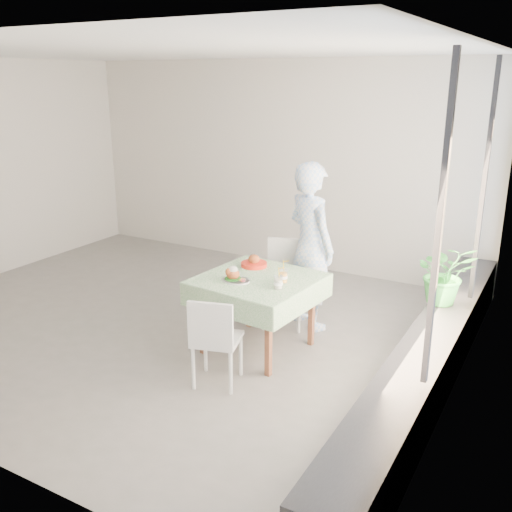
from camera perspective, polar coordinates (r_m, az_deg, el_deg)
The scene contains 15 objects.
floor at distance 6.35m, azimuth -8.79°, elevation -6.54°, with size 6.00×6.00×0.00m, color #5D5C59.
ceiling at distance 5.81m, azimuth -10.14°, elevation 19.55°, with size 6.00×6.00×0.00m, color white.
wall_back at distance 8.00m, azimuth 1.92°, elevation 9.12°, with size 6.00×0.02×2.80m, color beige.
wall_right at distance 4.71m, azimuth 20.49°, elevation 2.03°, with size 0.02×5.00×2.80m, color beige.
window_pane at distance 4.66m, azimuth 20.45°, elevation 5.05°, with size 0.01×4.80×2.18m, color #D1E0F9.
window_ledge at distance 5.15m, azimuth 16.90°, elevation -10.07°, with size 0.40×4.80×0.50m, color black.
cafe_table at distance 5.52m, azimuth 0.20°, elevation -4.94°, with size 1.14×1.14×0.74m.
chair_far at distance 6.14m, azimuth 2.86°, elevation -4.35°, with size 0.54×0.54×0.91m.
chair_near at distance 5.02m, azimuth -3.93°, elevation -10.02°, with size 0.48×0.48×0.82m.
diner at distance 5.94m, azimuth 5.45°, elevation 0.98°, with size 0.64×0.42×1.77m, color #99C0F4.
main_dish at distance 5.32m, azimuth -2.18°, elevation -2.04°, with size 0.28×0.28×0.14m.
juice_cup_orange at distance 5.29m, azimuth 2.71°, elevation -2.03°, with size 0.09×0.09×0.25m.
juice_cup_lemonade at distance 5.13m, azimuth 2.24°, elevation -2.68°, with size 0.09×0.09×0.24m.
second_dish at distance 5.72m, azimuth -0.21°, elevation -0.70°, with size 0.26×0.26×0.12m.
potted_plant at distance 5.65m, azimuth 18.38°, elevation -1.66°, with size 0.53×0.46×0.59m, color #26732B.
Camera 1 is at (3.66, -4.51, 2.57)m, focal length 40.00 mm.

